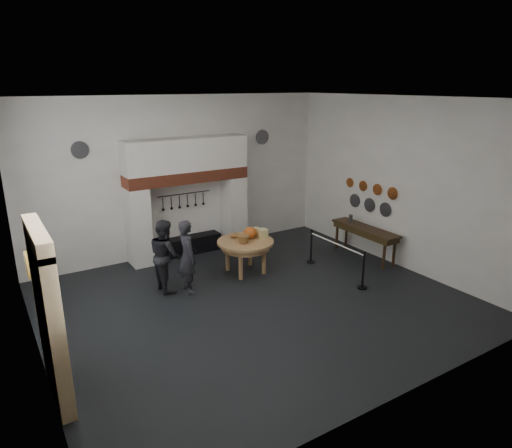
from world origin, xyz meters
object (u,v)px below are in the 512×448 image
iron_range (189,245)px  visitor_near (188,256)px  work_table (245,242)px  barrier_post_near (363,271)px  side_table (365,228)px  visitor_far (165,255)px  barrier_post_far (311,247)px

iron_range → visitor_near: visitor_near is taller
work_table → barrier_post_near: size_ratio=1.64×
iron_range → side_table: bearing=-35.9°
work_table → visitor_far: (-2.15, 0.12, 0.03)m
side_table → barrier_post_far: same height
iron_range → visitor_near: bearing=-114.1°
barrier_post_far → visitor_near: bearing=178.6°
visitor_near → barrier_post_far: (3.65, -0.09, -0.44)m
iron_range → work_table: (0.69, -2.10, 0.59)m
work_table → visitor_far: visitor_far is taller
iron_range → visitor_far: bearing=-126.5°
visitor_near → visitor_far: size_ratio=1.02×
visitor_near → barrier_post_near: size_ratio=1.98×
side_table → barrier_post_far: 1.65m
visitor_far → side_table: (5.56, -0.99, -0.00)m
side_table → iron_range: bearing=144.1°
barrier_post_near → barrier_post_far: bearing=90.0°
iron_range → barrier_post_far: barrier_post_far is taller
work_table → side_table: size_ratio=0.67×
visitor_near → barrier_post_far: size_ratio=1.98×
barrier_post_near → work_table: bearing=128.7°
barrier_post_far → work_table: bearing=169.0°
visitor_far → barrier_post_near: size_ratio=1.94×
iron_range → barrier_post_near: bearing=-59.9°
iron_range → barrier_post_far: bearing=-43.6°
work_table → visitor_near: visitor_near is taller
visitor_near → barrier_post_near: bearing=-115.4°
visitor_near → barrier_post_near: (3.65, -2.09, -0.44)m
barrier_post_far → iron_range: bearing=136.4°
barrier_post_far → side_table: bearing=-18.3°
visitor_near → visitor_far: bearing=49.4°
work_table → visitor_near: (-1.75, -0.28, 0.05)m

